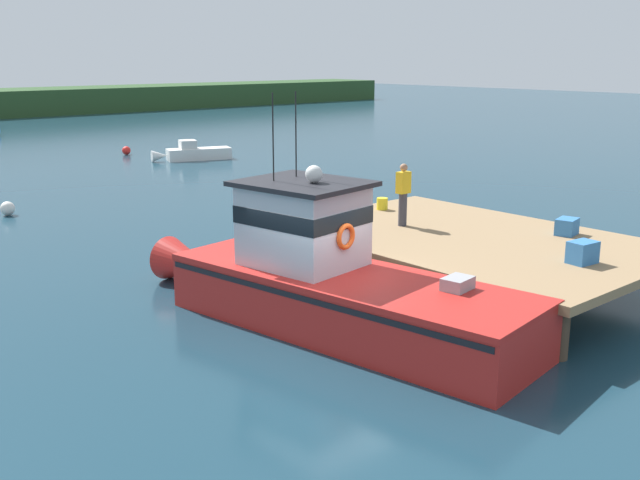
# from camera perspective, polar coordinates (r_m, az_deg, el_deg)

# --- Properties ---
(ground_plane) EXTENTS (200.00, 200.00, 0.00)m
(ground_plane) POSITION_cam_1_polar(r_m,az_deg,el_deg) (15.64, 0.39, -6.71)
(ground_plane) COLOR #193847
(dock) EXTENTS (6.00, 9.00, 1.20)m
(dock) POSITION_cam_1_polar(r_m,az_deg,el_deg) (18.71, 11.46, -0.07)
(dock) COLOR #4C3D2D
(dock) RESTS_ON ground
(main_fishing_boat) EXTENTS (3.72, 9.96, 4.80)m
(main_fishing_boat) POSITION_cam_1_polar(r_m,az_deg,el_deg) (15.45, 0.49, -3.03)
(main_fishing_boat) COLOR red
(main_fishing_boat) RESTS_ON ground
(crate_stack_mid_dock) EXTENTS (0.64, 0.50, 0.48)m
(crate_stack_mid_dock) POSITION_cam_1_polar(r_m,az_deg,el_deg) (16.82, 19.49, -0.90)
(crate_stack_mid_dock) COLOR #3370B2
(crate_stack_mid_dock) RESTS_ON dock
(crate_single_far) EXTENTS (0.63, 0.48, 0.35)m
(crate_single_far) POSITION_cam_1_polar(r_m,az_deg,el_deg) (19.92, -0.15, 1.96)
(crate_single_far) COLOR #3370B2
(crate_single_far) RESTS_ON dock
(crate_single_by_cleat) EXTENTS (0.68, 0.56, 0.41)m
(crate_single_by_cleat) POSITION_cam_1_polar(r_m,az_deg,el_deg) (19.39, 18.41, 0.98)
(crate_single_by_cleat) COLOR #3370B2
(crate_single_by_cleat) RESTS_ON dock
(bait_bucket) EXTENTS (0.32, 0.32, 0.34)m
(bait_bucket) POSITION_cam_1_polar(r_m,az_deg,el_deg) (21.50, 4.79, 2.79)
(bait_bucket) COLOR yellow
(bait_bucket) RESTS_ON dock
(deckhand_by_the_boat) EXTENTS (0.36, 0.22, 1.63)m
(deckhand_by_the_boat) POSITION_cam_1_polar(r_m,az_deg,el_deg) (19.37, 6.39, 3.58)
(deckhand_by_the_boat) COLOR #383842
(deckhand_by_the_boat) RESTS_ON dock
(moored_boat_mid_harbor) EXTENTS (4.32, 2.18, 1.09)m
(moored_boat_mid_harbor) POSITION_cam_1_polar(r_m,az_deg,el_deg) (41.16, -9.68, 6.59)
(moored_boat_mid_harbor) COLOR white
(moored_boat_mid_harbor) RESTS_ON ground
(mooring_buoy_channel_marker) EXTENTS (0.35, 0.35, 0.35)m
(mooring_buoy_channel_marker) POSITION_cam_1_polar(r_m,az_deg,el_deg) (29.56, 1.22, 3.55)
(mooring_buoy_channel_marker) COLOR red
(mooring_buoy_channel_marker) RESTS_ON ground
(mooring_buoy_spare_mooring) EXTENTS (0.50, 0.50, 0.50)m
(mooring_buoy_spare_mooring) POSITION_cam_1_polar(r_m,az_deg,el_deg) (28.59, -22.84, 2.24)
(mooring_buoy_spare_mooring) COLOR silver
(mooring_buoy_spare_mooring) RESTS_ON ground
(mooring_buoy_inshore) EXTENTS (0.48, 0.48, 0.48)m
(mooring_buoy_inshore) POSITION_cam_1_polar(r_m,az_deg,el_deg) (44.16, -14.63, 6.66)
(mooring_buoy_inshore) COLOR red
(mooring_buoy_inshore) RESTS_ON ground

